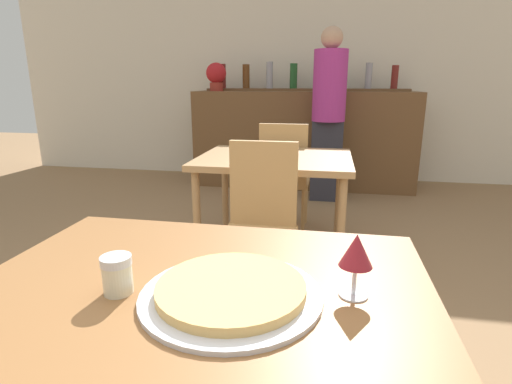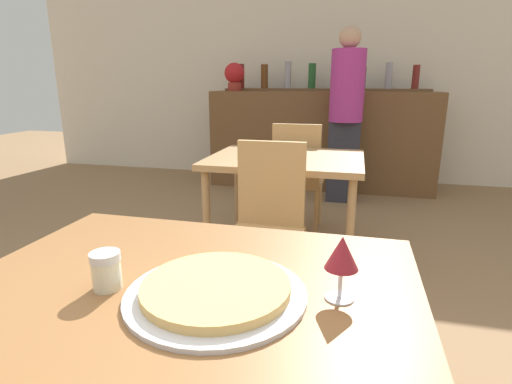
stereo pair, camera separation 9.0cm
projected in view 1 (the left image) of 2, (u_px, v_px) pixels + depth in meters
The scene contains 12 objects.
wall_back at pixel (308, 69), 5.07m from camera, with size 8.00×0.05×2.80m.
dining_table_near at pixel (200, 310), 1.04m from camera, with size 1.18×0.88×0.73m.
dining_table_far at pixel (275, 169), 2.69m from camera, with size 1.01×0.82×0.75m.
bar_counter at pixel (303, 140), 4.81m from camera, with size 2.60×0.56×1.13m.
bar_back_shelf at pixel (305, 84), 4.77m from camera, with size 2.39×0.24×0.34m.
chair_far_side_front at pixel (260, 217), 2.18m from camera, with size 0.40×0.40×0.92m.
chair_far_side_back at pixel (284, 172), 3.27m from camera, with size 0.40×0.40×0.92m.
pizza_tray at pixel (231, 291), 0.96m from camera, with size 0.44×0.44×0.04m.
cheese_shaker at pixel (117, 274), 0.97m from camera, with size 0.07×0.07×0.10m.
person_standing at pixel (329, 109), 4.10m from camera, with size 0.34×0.34×1.77m.
wine_glass at pixel (356, 252), 0.94m from camera, with size 0.08×0.08×0.16m.
potted_plant at pixel (216, 75), 4.75m from camera, with size 0.24×0.24×0.33m.
Camera 1 is at (0.31, -0.88, 1.23)m, focal length 28.00 mm.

